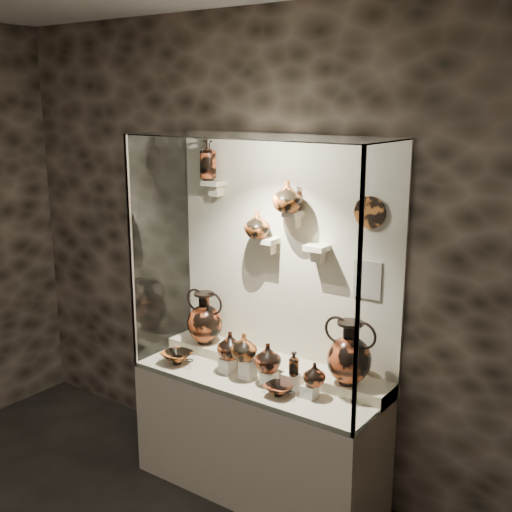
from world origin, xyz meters
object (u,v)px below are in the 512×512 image
(amphora_left, at_px, (205,318))
(lekythos_tall, at_px, (208,158))
(kylix_right, at_px, (279,389))
(jug_b, at_px, (244,347))
(ovoid_vase_a, at_px, (257,224))
(kylix_left, at_px, (177,357))
(ovoid_vase_b, at_px, (287,196))
(jug_c, at_px, (268,357))
(jug_a, at_px, (230,345))
(jug_e, at_px, (315,374))
(lekythos_small, at_px, (294,362))
(amphora_right, at_px, (349,352))

(amphora_left, distance_m, lekythos_tall, 1.14)
(lekythos_tall, bearing_deg, kylix_right, -41.39)
(jug_b, distance_m, ovoid_vase_a, 0.81)
(kylix_left, xyz_separation_m, ovoid_vase_b, (0.67, 0.34, 1.13))
(amphora_left, xyz_separation_m, lekythos_tall, (-0.01, 0.09, 1.13))
(jug_c, relative_size, lekythos_tall, 0.58)
(jug_b, xyz_separation_m, ovoid_vase_a, (-0.09, 0.27, 0.76))
(jug_a, xyz_separation_m, jug_e, (0.65, 0.00, -0.04))
(ovoid_vase_b, bearing_deg, kylix_right, -75.03)
(jug_a, bearing_deg, kylix_left, -177.27)
(jug_a, relative_size, kylix_right, 0.84)
(lekythos_small, bearing_deg, jug_e, 9.51)
(ovoid_vase_a, height_order, ovoid_vase_b, ovoid_vase_b)
(amphora_left, distance_m, ovoid_vase_a, 0.83)
(jug_c, relative_size, kylix_left, 0.69)
(jug_a, height_order, lekythos_small, lekythos_small)
(kylix_right, height_order, ovoid_vase_b, ovoid_vase_b)
(amphora_right, distance_m, ovoid_vase_a, 1.03)
(jug_c, height_order, ovoid_vase_b, ovoid_vase_b)
(jug_e, bearing_deg, lekythos_tall, -175.61)
(jug_a, relative_size, ovoid_vase_b, 0.93)
(jug_b, relative_size, ovoid_vase_a, 1.00)
(jug_b, distance_m, jug_e, 0.52)
(kylix_left, distance_m, ovoid_vase_a, 1.08)
(amphora_left, distance_m, ovoid_vase_b, 1.13)
(amphora_left, height_order, ovoid_vase_a, ovoid_vase_a)
(jug_c, bearing_deg, amphora_right, 3.60)
(jug_a, relative_size, jug_b, 1.03)
(jug_b, xyz_separation_m, kylix_right, (0.32, -0.08, -0.18))
(lekythos_tall, bearing_deg, jug_c, -38.61)
(jug_a, relative_size, ovoid_vase_a, 1.02)
(kylix_left, bearing_deg, lekythos_small, 6.79)
(amphora_left, relative_size, kylix_left, 1.44)
(amphora_left, height_order, lekythos_small, amphora_left)
(lekythos_small, xyz_separation_m, ovoid_vase_b, (-0.23, 0.26, 0.98))
(jug_a, bearing_deg, ovoid_vase_b, 27.51)
(jug_b, bearing_deg, jug_c, 10.83)
(kylix_left, height_order, kylix_right, kylix_left)
(jug_c, height_order, kylix_right, jug_c)
(amphora_right, bearing_deg, jug_c, -156.38)
(jug_a, height_order, jug_e, jug_a)
(amphora_right, height_order, kylix_left, amphora_right)
(ovoid_vase_a, xyz_separation_m, ovoid_vase_b, (0.24, -0.01, 0.21))
(jug_c, bearing_deg, ovoid_vase_a, 121.40)
(lekythos_tall, height_order, ovoid_vase_a, lekythos_tall)
(amphora_right, height_order, kylix_right, amphora_right)
(lekythos_small, height_order, ovoid_vase_a, ovoid_vase_a)
(jug_a, distance_m, lekythos_tall, 1.29)
(ovoid_vase_a, bearing_deg, kylix_right, -40.07)
(lekythos_small, relative_size, lekythos_tall, 0.55)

